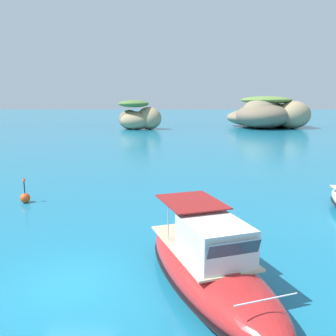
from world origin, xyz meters
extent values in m
plane|color=#197093|center=(0.00, 0.00, 0.00)|extent=(400.00, 400.00, 0.00)
ellipsoid|color=#84755B|center=(22.19, 68.96, 1.93)|extent=(15.57, 13.36, 3.85)
ellipsoid|color=#756651|center=(27.14, 68.49, 2.46)|extent=(11.57, 11.41, 4.92)
ellipsoid|color=#756651|center=(23.05, 66.86, 2.68)|extent=(12.50, 13.34, 5.36)
ellipsoid|color=#756651|center=(21.90, 63.24, 2.58)|extent=(14.52, 15.61, 5.16)
ellipsoid|color=#9E8966|center=(27.82, 62.63, 2.74)|extent=(10.12, 9.95, 5.48)
ellipsoid|color=#84755B|center=(21.33, 62.68, 3.10)|extent=(10.96, 11.15, 6.20)
ellipsoid|color=olive|center=(22.72, 64.52, 5.65)|extent=(10.30, 9.37, 1.57)
ellipsoid|color=#9E8966|center=(-1.04, 60.40, 2.17)|extent=(6.86, 6.77, 4.34)
ellipsoid|color=#9E8966|center=(-3.49, 60.23, 1.76)|extent=(6.74, 5.49, 3.51)
ellipsoid|color=#756651|center=(-5.02, 61.56, 1.88)|extent=(5.12, 6.36, 3.76)
ellipsoid|color=#517538|center=(-3.98, 60.13, 4.96)|extent=(5.91, 5.37, 1.38)
ellipsoid|color=red|center=(4.33, -0.41, 0.66)|extent=(4.79, 8.14, 1.33)
ellipsoid|color=black|center=(4.33, -0.41, 0.36)|extent=(4.88, 8.30, 0.16)
cube|color=#C6B793|center=(4.14, 0.14, 1.23)|extent=(3.30, 4.71, 0.06)
cube|color=silver|center=(4.46, -0.78, 1.80)|extent=(2.27, 2.60, 1.09)
cube|color=#2D4756|center=(4.83, -1.83, 1.91)|extent=(1.52, 0.74, 0.58)
cylinder|color=silver|center=(5.34, -3.29, 1.41)|extent=(1.56, 0.58, 0.04)
cube|color=maroon|center=(3.88, 0.88, 2.48)|extent=(2.50, 2.81, 0.04)
cylinder|color=silver|center=(4.65, 1.15, 1.85)|extent=(0.03, 0.03, 1.25)
cylinder|color=silver|center=(3.11, 0.61, 1.85)|extent=(0.03, 0.03, 1.25)
sphere|color=#E54C19|center=(-5.12, 9.16, 0.28)|extent=(0.56, 0.56, 0.56)
cylinder|color=black|center=(-5.12, 9.16, 0.78)|extent=(0.06, 0.06, 1.00)
cone|color=#E54C19|center=(-5.12, 9.16, 1.38)|extent=(0.20, 0.20, 0.20)
camera|label=1|loc=(3.18, -10.70, 5.82)|focal=38.65mm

